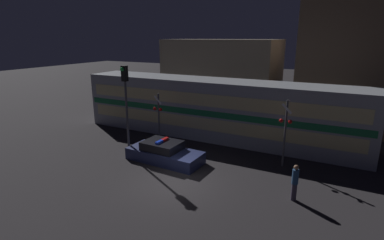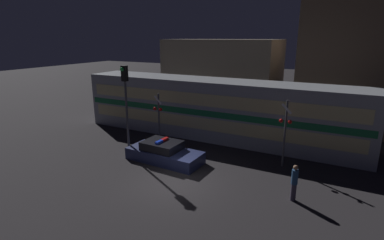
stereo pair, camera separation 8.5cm
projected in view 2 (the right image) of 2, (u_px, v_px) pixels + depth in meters
The scene contains 9 objects.
ground_plane at pixel (175, 183), 14.98m from camera, with size 120.00×120.00×0.00m, color #262326.
train at pixel (214, 109), 21.55m from camera, with size 20.55×3.13×4.17m.
police_car at pixel (164, 153), 17.58m from camera, with size 4.57×2.07×1.30m.
pedestrian at pixel (294, 182), 13.20m from camera, with size 0.29×0.29×1.69m.
crossing_signal_near at pixel (285, 130), 16.37m from camera, with size 0.69×0.29×3.82m.
crossing_signal_far at pixel (159, 115), 20.23m from camera, with size 0.69×0.29×3.44m.
traffic_light_corner at pixel (126, 95), 17.59m from camera, with size 0.30×0.46×5.49m.
building_left at pixel (223, 76), 29.28m from camera, with size 10.50×6.04×6.87m.
building_center at pixel (371, 63), 22.48m from camera, with size 10.08×5.65×10.44m.
Camera 2 is at (7.07, -11.64, 7.05)m, focal length 28.00 mm.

